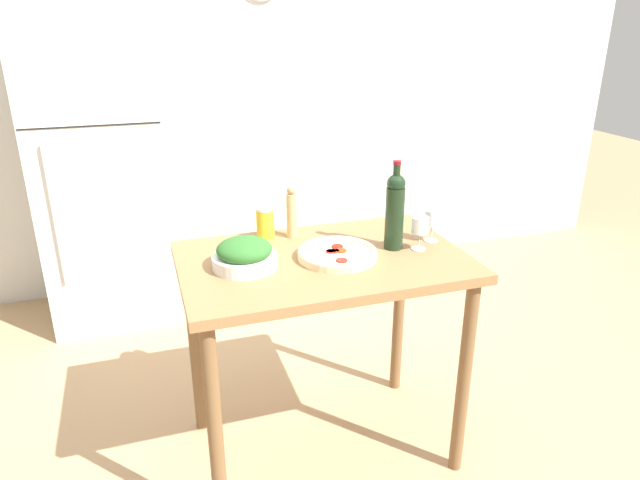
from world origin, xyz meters
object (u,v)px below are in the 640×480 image
object	(u,v)px
pepper_mill	(292,213)
salt_canister	(265,222)
wine_glass_far	(432,219)
wine_glass_near	(420,227)
refrigerator	(103,181)
salad_bowl	(245,255)
wine_bottle	(395,210)
homemade_pizza	(337,253)

from	to	relation	value
pepper_mill	salt_canister	xyz separation A→B (m)	(-0.11, 0.04, -0.04)
wine_glass_far	wine_glass_near	bearing A→B (deg)	-143.98
refrigerator	salad_bowl	distance (m)	1.77
wine_bottle	wine_glass_near	world-z (taller)	wine_bottle
wine_bottle	wine_glass_near	bearing A→B (deg)	-26.05
wine_glass_far	salad_bowl	xyz separation A→B (m)	(-0.82, -0.02, -0.05)
refrigerator	homemade_pizza	world-z (taller)	refrigerator
refrigerator	salt_canister	xyz separation A→B (m)	(0.72, -1.38, 0.12)
pepper_mill	homemade_pizza	bearing A→B (deg)	-68.74
pepper_mill	salad_bowl	size ratio (longest dim) A/B	0.92
wine_bottle	homemade_pizza	xyz separation A→B (m)	(-0.26, -0.02, -0.15)
wine_bottle	salt_canister	distance (m)	0.57
refrigerator	homemade_pizza	xyz separation A→B (m)	(0.94, -1.70, 0.07)
wine_glass_near	homemade_pizza	xyz separation A→B (m)	(-0.35, 0.02, -0.08)
wine_glass_near	homemade_pizza	bearing A→B (deg)	176.35
wine_glass_far	salad_bowl	world-z (taller)	wine_glass_far
wine_glass_far	pepper_mill	size ratio (longest dim) A/B	0.61
wine_glass_far	wine_bottle	bearing A→B (deg)	-173.00
wine_bottle	wine_glass_far	world-z (taller)	wine_bottle
pepper_mill	salt_canister	distance (m)	0.12
salad_bowl	homemade_pizza	distance (m)	0.37
wine_glass_near	salt_canister	distance (m)	0.67
salt_canister	pepper_mill	bearing A→B (deg)	-18.70
refrigerator	pepper_mill	bearing A→B (deg)	-59.54
refrigerator	wine_glass_far	xyz separation A→B (m)	(1.39, -1.65, 0.15)
refrigerator	wine_bottle	bearing A→B (deg)	-54.34
refrigerator	pepper_mill	xyz separation A→B (m)	(0.83, -1.41, 0.16)
wine_glass_near	pepper_mill	xyz separation A→B (m)	(-0.46, 0.31, 0.01)
salad_bowl	wine_glass_far	bearing A→B (deg)	1.68
wine_glass_far	pepper_mill	world-z (taller)	pepper_mill
wine_glass_near	pepper_mill	distance (m)	0.56
wine_bottle	salad_bowl	distance (m)	0.64
homemade_pizza	refrigerator	bearing A→B (deg)	119.03
pepper_mill	salad_bowl	bearing A→B (deg)	-135.10
wine_bottle	pepper_mill	distance (m)	0.46
wine_glass_near	wine_glass_far	world-z (taller)	same
refrigerator	wine_glass_near	bearing A→B (deg)	-53.02
refrigerator	wine_bottle	distance (m)	2.07
refrigerator	wine_glass_near	xyz separation A→B (m)	(1.30, -1.72, 0.15)
salad_bowl	homemade_pizza	size ratio (longest dim) A/B	0.79
salad_bowl	wine_bottle	bearing A→B (deg)	0.07
homemade_pizza	wine_glass_far	bearing A→B (deg)	5.98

